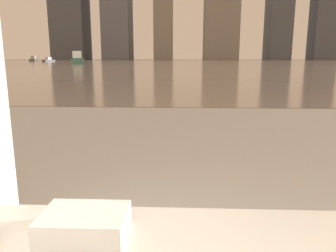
# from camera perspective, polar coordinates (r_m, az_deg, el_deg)

# --- Properties ---
(towel_stack) EXTENTS (0.28, 0.20, 0.08)m
(towel_stack) POSITION_cam_1_polar(r_m,az_deg,el_deg) (1.15, -14.35, -16.16)
(towel_stack) COLOR white
(towel_stack) RESTS_ON bathtub
(harbor_water) EXTENTS (180.00, 110.00, 0.01)m
(harbor_water) POSITION_cam_1_polar(r_m,az_deg,el_deg) (62.07, 2.47, 10.94)
(harbor_water) COLOR gray
(harbor_water) RESTS_ON ground_plane
(harbor_boat_1) EXTENTS (3.46, 5.57, 1.98)m
(harbor_boat_1) POSITION_cam_1_polar(r_m,az_deg,el_deg) (54.56, -15.55, 11.12)
(harbor_boat_1) COLOR #335647
(harbor_boat_1) RESTS_ON harbor_water
(harbor_boat_2) EXTENTS (1.99, 2.90, 1.03)m
(harbor_boat_2) POSITION_cam_1_polar(r_m,az_deg,el_deg) (76.40, -20.06, 10.70)
(harbor_boat_2) COLOR #4C4C51
(harbor_boat_2) RESTS_ON harbor_water
(harbor_boat_5) EXTENTS (2.04, 3.88, 1.38)m
(harbor_boat_5) POSITION_cam_1_polar(r_m,az_deg,el_deg) (89.21, -22.40, 10.69)
(harbor_boat_5) COLOR #4C4C51
(harbor_boat_5) RESTS_ON harbor_water
(skyline_tower_2) EXTENTS (6.13, 13.79, 27.62)m
(skyline_tower_2) POSITION_cam_1_polar(r_m,az_deg,el_deg) (118.93, -0.74, 18.09)
(skyline_tower_2) COLOR gray
(skyline_tower_2) RESTS_ON ground_plane
(skyline_tower_3) EXTENTS (11.35, 12.94, 38.22)m
(skyline_tower_3) POSITION_cam_1_polar(r_m,az_deg,el_deg) (120.13, 9.29, 20.43)
(skyline_tower_3) COLOR gray
(skyline_tower_3) RESTS_ON ground_plane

